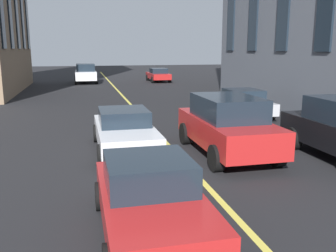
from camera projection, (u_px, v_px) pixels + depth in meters
The scene contains 7 objects.
lane_centre_line at pixel (154, 130), 15.59m from camera, with size 80.00×0.16×0.01m.
car_red_near at pixel (227, 125), 11.82m from camera, with size 4.70×2.14×1.88m.
car_red_oncoming at pixel (150, 197), 6.75m from camera, with size 3.90×1.89×1.40m.
car_white_parked_b at pixel (86, 73), 36.41m from camera, with size 4.70×2.14×1.88m.
car_red_parked_a at pixel (158, 75), 37.98m from camera, with size 4.40×1.95×1.37m.
car_silver_far at pixel (242, 102), 18.59m from camera, with size 4.40×1.95×1.37m.
car_white_mid at pixel (125, 130), 12.30m from camera, with size 4.40×1.95×1.37m.
Camera 1 is at (5.05, 2.94, 3.35)m, focal length 39.67 mm.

